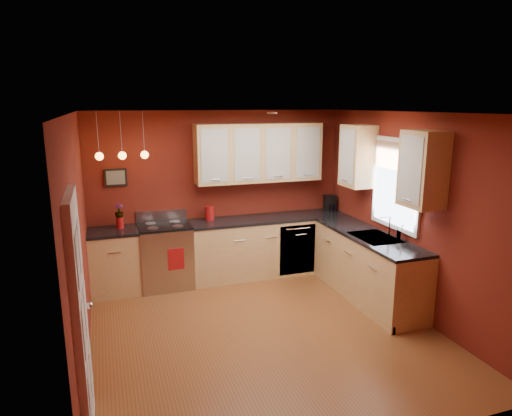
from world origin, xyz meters
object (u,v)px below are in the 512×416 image
object	(u,v)px
red_canister	(210,213)
coffee_maker	(330,204)
soap_pump	(402,232)
sink	(375,239)
gas_range	(166,255)

from	to	relation	value
red_canister	coffee_maker	bearing A→B (deg)	-0.55
red_canister	soap_pump	distance (m)	2.84
sink	coffee_maker	xyz separation A→B (m)	(0.15, 1.59, 0.15)
soap_pump	coffee_maker	bearing A→B (deg)	93.14
red_canister	gas_range	bearing A→B (deg)	-171.00
red_canister	soap_pump	bearing A→B (deg)	-40.53
sink	red_canister	world-z (taller)	sink
gas_range	soap_pump	xyz separation A→B (m)	(2.87, -1.73, 0.56)
gas_range	soap_pump	size ratio (longest dim) A/B	5.29
sink	soap_pump	distance (m)	0.36
gas_range	sink	bearing A→B (deg)	-29.78
gas_range	red_canister	bearing A→B (deg)	9.00
gas_range	coffee_maker	world-z (taller)	coffee_maker
red_canister	sink	bearing A→B (deg)	-40.18
sink	soap_pump	world-z (taller)	sink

